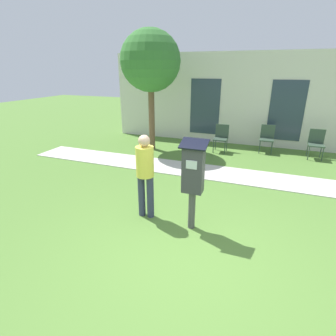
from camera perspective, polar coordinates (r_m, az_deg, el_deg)
ground_plane at (r=4.18m, az=4.62°, el=-18.41°), size 40.00×40.00×0.00m
sidewalk at (r=7.13m, az=12.54°, el=-1.32°), size 12.00×1.10×0.02m
building_facade at (r=9.98m, az=16.37°, el=14.03°), size 10.00×0.26×3.20m
parking_meter at (r=4.31m, az=5.47°, el=-1.34°), size 0.44×0.31×1.59m
person_standing at (r=4.71m, az=-5.01°, el=-0.52°), size 0.32×0.32×1.58m
outdoor_chair_left at (r=9.01m, az=11.51°, el=6.87°), size 0.44×0.44×0.90m
outdoor_chair_middle at (r=9.36m, az=20.76°, el=6.45°), size 0.44×0.44×0.90m
outdoor_chair_right at (r=9.32m, az=29.58°, el=5.02°), size 0.44×0.44×0.90m
tree at (r=8.86m, az=-3.84°, el=22.11°), size 1.90×1.90×3.82m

